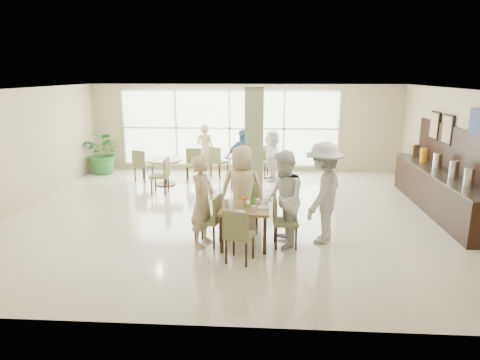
# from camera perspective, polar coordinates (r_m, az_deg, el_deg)

# --- Properties ---
(ground) EXTENTS (10.00, 10.00, 0.00)m
(ground) POSITION_cam_1_polar(r_m,az_deg,el_deg) (9.84, -0.72, -4.51)
(ground) COLOR beige
(ground) RESTS_ON ground
(room_shell) EXTENTS (10.00, 10.00, 10.00)m
(room_shell) POSITION_cam_1_polar(r_m,az_deg,el_deg) (9.44, -0.75, 5.34)
(room_shell) COLOR white
(room_shell) RESTS_ON ground
(window_bank) EXTENTS (7.00, 0.04, 7.00)m
(window_bank) POSITION_cam_1_polar(r_m,az_deg,el_deg) (13.92, -1.40, 6.91)
(window_bank) COLOR silver
(window_bank) RESTS_ON ground
(column) EXTENTS (0.45, 0.45, 2.80)m
(column) POSITION_cam_1_polar(r_m,az_deg,el_deg) (10.65, 1.90, 4.69)
(column) COLOR #666C4B
(column) RESTS_ON ground
(main_table) EXTENTS (0.90, 0.90, 0.75)m
(main_table) POSITION_cam_1_polar(r_m,az_deg,el_deg) (7.88, 0.60, -4.30)
(main_table) COLOR brown
(main_table) RESTS_ON ground
(round_table_left) EXTENTS (1.04, 1.04, 0.75)m
(round_table_left) POSITION_cam_1_polar(r_m,az_deg,el_deg) (12.43, -10.01, 1.90)
(round_table_left) COLOR brown
(round_table_left) RESTS_ON ground
(round_table_right) EXTENTS (1.07, 1.07, 0.75)m
(round_table_right) POSITION_cam_1_polar(r_m,az_deg,el_deg) (12.80, 0.06, 2.50)
(round_table_right) COLOR brown
(round_table_right) RESTS_ON ground
(chairs_main_table) EXTENTS (1.95, 1.98, 0.95)m
(chairs_main_table) POSITION_cam_1_polar(r_m,az_deg,el_deg) (7.96, 0.70, -5.45)
(chairs_main_table) COLOR olive
(chairs_main_table) RESTS_ON ground
(chairs_table_left) EXTENTS (2.01, 1.88, 0.95)m
(chairs_table_left) POSITION_cam_1_polar(r_m,az_deg,el_deg) (12.43, -9.89, 1.50)
(chairs_table_left) COLOR olive
(chairs_table_left) RESTS_ON ground
(chairs_table_right) EXTENTS (2.08, 1.90, 0.95)m
(chairs_table_right) POSITION_cam_1_polar(r_m,az_deg,el_deg) (12.76, 0.16, 2.03)
(chairs_table_right) COLOR olive
(chairs_table_right) RESTS_ON ground
(tabletop_clutter) EXTENTS (0.82, 0.78, 0.21)m
(tabletop_clutter) POSITION_cam_1_polar(r_m,az_deg,el_deg) (7.83, 0.99, -3.18)
(tabletop_clutter) COLOR white
(tabletop_clutter) RESTS_ON main_table
(buffet_counter) EXTENTS (0.64, 4.70, 1.95)m
(buffet_counter) POSITION_cam_1_polar(r_m,az_deg,el_deg) (10.89, 24.97, -0.98)
(buffet_counter) COLOR black
(buffet_counter) RESTS_ON ground
(framed_art_a) EXTENTS (0.05, 0.55, 0.70)m
(framed_art_a) POSITION_cam_1_polar(r_m,az_deg,el_deg) (11.21, 25.95, 6.08)
(framed_art_a) COLOR black
(framed_art_a) RESTS_ON ground
(framed_art_b) EXTENTS (0.05, 0.55, 0.70)m
(framed_art_b) POSITION_cam_1_polar(r_m,az_deg,el_deg) (11.95, 24.53, 6.64)
(framed_art_b) COLOR black
(framed_art_b) RESTS_ON ground
(potted_plant) EXTENTS (1.49, 1.49, 1.37)m
(potted_plant) POSITION_cam_1_polar(r_m,az_deg,el_deg) (14.25, -17.65, 3.50)
(potted_plant) COLOR #2B6C2D
(potted_plant) RESTS_ON ground
(teen_left) EXTENTS (0.57, 0.71, 1.69)m
(teen_left) POSITION_cam_1_polar(r_m,az_deg,el_deg) (7.89, -5.03, -2.86)
(teen_left) COLOR tan
(teen_left) RESTS_ON ground
(teen_far) EXTENTS (0.87, 0.48, 1.78)m
(teen_far) POSITION_cam_1_polar(r_m,az_deg,el_deg) (8.48, 0.28, -1.28)
(teen_far) COLOR tan
(teen_far) RESTS_ON ground
(teen_right) EXTENTS (0.79, 0.96, 1.79)m
(teen_right) POSITION_cam_1_polar(r_m,az_deg,el_deg) (7.84, 5.78, -2.58)
(teen_right) COLOR white
(teen_right) RESTS_ON ground
(teen_standing) EXTENTS (1.18, 1.43, 1.93)m
(teen_standing) POSITION_cam_1_polar(r_m,az_deg,el_deg) (8.13, 11.04, -1.68)
(teen_standing) COLOR #B7B7BA
(teen_standing) RESTS_ON ground
(adult_a) EXTENTS (1.09, 0.82, 1.65)m
(adult_a) POSITION_cam_1_polar(r_m,az_deg,el_deg) (11.81, 0.35, 2.79)
(adult_a) COLOR #3E77BA
(adult_a) RESTS_ON ground
(adult_b) EXTENTS (0.88, 1.49, 1.50)m
(adult_b) POSITION_cam_1_polar(r_m,az_deg,el_deg) (12.77, 4.25, 3.27)
(adult_b) COLOR white
(adult_b) RESTS_ON ground
(adult_standing) EXTENTS (0.68, 0.54, 1.62)m
(adult_standing) POSITION_cam_1_polar(r_m,az_deg,el_deg) (13.40, -4.65, 4.03)
(adult_standing) COLOR tan
(adult_standing) RESTS_ON ground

